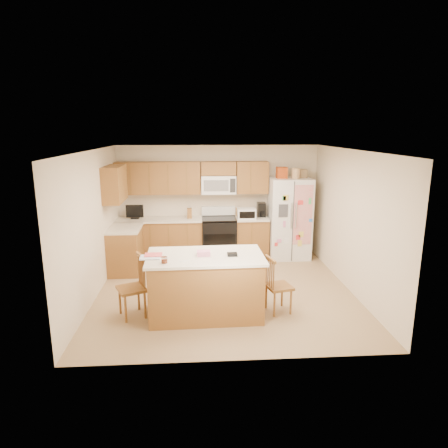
{
  "coord_description": "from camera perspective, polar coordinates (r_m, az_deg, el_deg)",
  "views": [
    {
      "loc": [
        -0.47,
        -6.72,
        2.84
      ],
      "look_at": [
        0.01,
        0.35,
        1.15
      ],
      "focal_mm": 32.0,
      "sensor_mm": 36.0,
      "label": 1
    }
  ],
  "objects": [
    {
      "name": "windsor_chair_back",
      "position": [
        6.84,
        -2.57,
        -7.27
      ],
      "size": [
        0.5,
        0.49,
        0.91
      ],
      "color": "brown",
      "rests_on": "ground"
    },
    {
      "name": "stove",
      "position": [
        8.99,
        -0.73,
        -1.88
      ],
      "size": [
        0.76,
        0.65,
        1.13
      ],
      "color": "black",
      "rests_on": "ground"
    },
    {
      "name": "refrigerator",
      "position": [
        9.04,
        9.28,
        0.95
      ],
      "size": [
        0.9,
        0.79,
        2.04
      ],
      "color": "white",
      "rests_on": "ground"
    },
    {
      "name": "windsor_chair_left",
      "position": [
        6.37,
        -12.85,
        -8.9
      ],
      "size": [
        0.54,
        0.55,
        0.97
      ],
      "color": "brown",
      "rests_on": "ground"
    },
    {
      "name": "cabinetry",
      "position": [
        8.74,
        -7.12,
        0.56
      ],
      "size": [
        3.36,
        1.56,
        2.15
      ],
      "color": "brown",
      "rests_on": "ground"
    },
    {
      "name": "room_shell",
      "position": [
        6.88,
        0.14,
        1.65
      ],
      "size": [
        4.6,
        4.6,
        2.52
      ],
      "color": "beige",
      "rests_on": "ground"
    },
    {
      "name": "ground",
      "position": [
        7.31,
        0.14,
        -9.47
      ],
      "size": [
        4.5,
        4.5,
        0.0
      ],
      "primitive_type": "plane",
      "color": "#A28061",
      "rests_on": "ground"
    },
    {
      "name": "windsor_chair_right",
      "position": [
        6.42,
        7.64,
        -8.77
      ],
      "size": [
        0.45,
        0.47,
        0.91
      ],
      "color": "brown",
      "rests_on": "ground"
    },
    {
      "name": "island",
      "position": [
        6.26,
        -2.66,
        -8.68
      ],
      "size": [
        1.88,
        1.07,
        1.06
      ],
      "color": "brown",
      "rests_on": "ground"
    }
  ]
}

